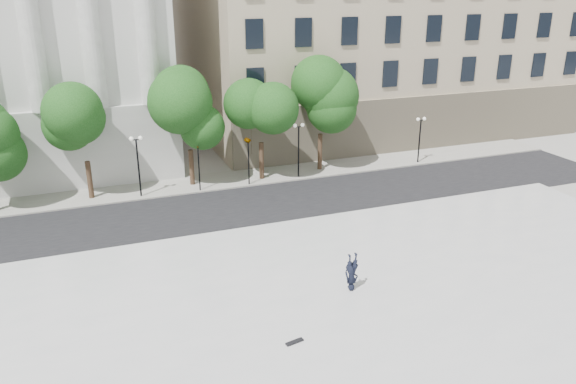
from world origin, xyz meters
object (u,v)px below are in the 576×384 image
(person_lying, at_px, (351,285))
(skateboard, at_px, (294,342))
(traffic_light_west, at_px, (197,142))
(traffic_light_east, at_px, (248,137))

(person_lying, relative_size, skateboard, 2.43)
(traffic_light_west, bearing_deg, skateboard, -91.58)
(person_lying, xyz_separation_m, skateboard, (-4.10, -2.99, -0.22))
(person_lying, distance_m, skateboard, 5.08)
(traffic_light_west, bearing_deg, person_lying, -78.38)
(skateboard, bearing_deg, traffic_light_east, 66.84)
(traffic_light_east, relative_size, skateboard, 5.51)
(traffic_light_west, relative_size, skateboard, 5.43)
(traffic_light_east, height_order, person_lying, traffic_light_east)
(traffic_light_west, distance_m, person_lying, 17.83)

